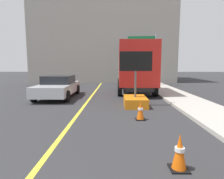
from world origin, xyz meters
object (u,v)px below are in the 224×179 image
object	(u,v)px
highway_guide_sign	(148,51)
traffic_cone_mid_lane	(141,110)
arrow_board_trailer	(135,96)
pickup_car	(58,86)
box_truck	(135,67)
traffic_cone_near_sign	(180,152)

from	to	relation	value
highway_guide_sign	traffic_cone_mid_lane	distance (m)	12.31
arrow_board_trailer	traffic_cone_mid_lane	xyz separation A→B (m)	(-0.06, -2.46, -0.13)
arrow_board_trailer	pickup_car	world-z (taller)	arrow_board_trailer
highway_guide_sign	traffic_cone_mid_lane	world-z (taller)	highway_guide_sign
box_truck	pickup_car	xyz separation A→B (m)	(-5.10, -2.33, -1.19)
arrow_board_trailer	pickup_car	distance (m)	5.25
box_truck	highway_guide_sign	size ratio (longest dim) A/B	1.36
arrow_board_trailer	box_truck	bearing A→B (deg)	84.20
traffic_cone_near_sign	traffic_cone_mid_lane	bearing A→B (deg)	94.96
arrow_board_trailer	highway_guide_sign	distance (m)	9.95
highway_guide_sign	traffic_cone_near_sign	size ratio (longest dim) A/B	6.86
arrow_board_trailer	traffic_cone_near_sign	world-z (taller)	arrow_board_trailer
highway_guide_sign	arrow_board_trailer	bearing A→B (deg)	-102.96
arrow_board_trailer	pickup_car	size ratio (longest dim) A/B	0.58
box_truck	traffic_cone_mid_lane	bearing A→B (deg)	-94.33
box_truck	pickup_car	bearing A→B (deg)	-155.43
pickup_car	highway_guide_sign	size ratio (longest dim) A/B	0.92
highway_guide_sign	traffic_cone_mid_lane	size ratio (longest dim) A/B	6.92
arrow_board_trailer	highway_guide_sign	bearing A→B (deg)	77.04
arrow_board_trailer	box_truck	xyz separation A→B (m)	(0.49, 4.83, 1.41)
pickup_car	traffic_cone_near_sign	world-z (taller)	pickup_car
box_truck	traffic_cone_near_sign	world-z (taller)	box_truck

